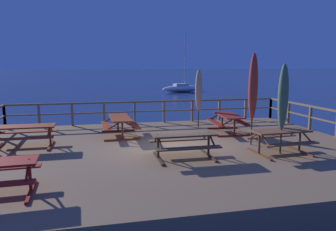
% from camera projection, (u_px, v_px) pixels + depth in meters
% --- Properties ---
extents(ground_plane, '(600.00, 600.00, 0.00)m').
position_uv_depth(ground_plane, '(173.00, 168.00, 11.32)').
color(ground_plane, navy).
extents(wooden_deck, '(13.47, 10.21, 0.74)m').
position_uv_depth(wooden_deck, '(173.00, 158.00, 11.27)').
color(wooden_deck, '#846647').
rests_on(wooden_deck, ground).
extents(railing_waterside_far, '(13.27, 0.10, 1.09)m').
position_uv_depth(railing_waterside_far, '(149.00, 108.00, 15.87)').
color(railing_waterside_far, brown).
rests_on(railing_waterside_far, wooden_deck).
extents(picnic_table_mid_centre, '(2.09, 1.41, 0.78)m').
position_uv_depth(picnic_table_mid_centre, '(23.00, 132.00, 11.09)').
color(picnic_table_mid_centre, '#993819').
rests_on(picnic_table_mid_centre, wooden_deck).
extents(picnic_table_front_right, '(1.96, 1.40, 0.78)m').
position_uv_depth(picnic_table_front_right, '(184.00, 140.00, 9.86)').
color(picnic_table_front_right, brown).
rests_on(picnic_table_front_right, wooden_deck).
extents(picnic_table_mid_right, '(1.92, 1.50, 0.78)m').
position_uv_depth(picnic_table_mid_right, '(280.00, 136.00, 10.35)').
color(picnic_table_mid_right, brown).
rests_on(picnic_table_mid_right, wooden_deck).
extents(picnic_table_front_left, '(1.57, 2.11, 0.78)m').
position_uv_depth(picnic_table_front_left, '(228.00, 119.00, 13.62)').
color(picnic_table_front_left, maroon).
rests_on(picnic_table_front_left, wooden_deck).
extents(picnic_table_back_left, '(1.46, 2.10, 0.78)m').
position_uv_depth(picnic_table_back_left, '(120.00, 122.00, 12.97)').
color(picnic_table_back_left, '#993819').
rests_on(picnic_table_back_left, wooden_deck).
extents(patio_umbrella_tall_back_left, '(0.32, 0.32, 2.65)m').
position_uv_depth(patio_umbrella_tall_back_left, '(199.00, 90.00, 14.62)').
color(patio_umbrella_tall_back_left, '#4C3828').
rests_on(patio_umbrella_tall_back_left, wooden_deck).
extents(patio_umbrella_short_front, '(0.32, 0.32, 3.25)m').
position_uv_depth(patio_umbrella_short_front, '(253.00, 87.00, 11.27)').
color(patio_umbrella_short_front, '#4C3828').
rests_on(patio_umbrella_short_front, wooden_deck).
extents(patio_umbrella_short_mid, '(0.32, 0.32, 2.88)m').
position_uv_depth(patio_umbrella_short_mid, '(283.00, 97.00, 10.15)').
color(patio_umbrella_short_mid, '#4C3828').
rests_on(patio_umbrella_short_mid, wooden_deck).
extents(sailboat_distant, '(6.23, 3.08, 7.72)m').
position_uv_depth(sailboat_distant, '(183.00, 88.00, 43.43)').
color(sailboat_distant, white).
rests_on(sailboat_distant, ground).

